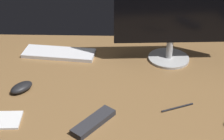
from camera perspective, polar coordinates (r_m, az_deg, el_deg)
name	(u,v)px	position (r cm, az deg, el deg)	size (l,w,h in cm)	color
desk	(115,79)	(150.42, 0.44, -1.58)	(140.00, 84.00, 2.00)	olive
monitor	(173,14)	(155.98, 10.14, 9.19)	(52.63, 19.48, 41.04)	beige
keyboard	(59,53)	(169.28, -8.82, 2.78)	(34.81, 11.66, 1.70)	white
computer_mouse	(22,87)	(145.33, -14.87, -2.82)	(10.07, 5.74, 3.35)	black
tv_remote	(94,122)	(124.05, -3.10, -8.68)	(18.73, 5.39, 2.17)	#2D2D33
pen	(177,108)	(134.07, 10.86, -6.17)	(0.71, 0.71, 13.61)	black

